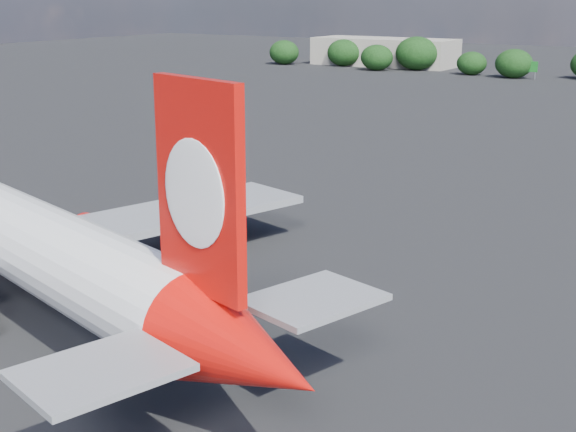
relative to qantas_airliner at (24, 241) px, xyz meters
The scene contains 4 objects.
ground 54.80m from the qantas_airliner, 89.52° to the left, with size 500.00×500.00×0.00m, color black.
qantas_airliner is the anchor object (origin of this frame).
terminal_building 197.39m from the qantas_airliner, 109.09° to the left, with size 42.00×16.00×8.00m.
highway_sign 171.45m from the qantas_airliner, 95.87° to the left, with size 6.00×0.30×4.50m.
Camera 1 is at (41.31, -27.61, 21.16)m, focal length 50.00 mm.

